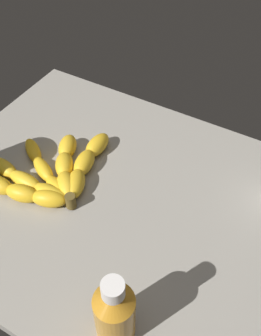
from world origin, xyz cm
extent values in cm
cube|color=gray|center=(0.00, 0.00, -1.59)|extent=(82.46, 59.30, 3.18)
ellipsoid|color=gold|center=(11.27, 2.16, 1.80)|extent=(6.11, 7.99, 3.60)
ellipsoid|color=gold|center=(12.95, -3.28, 1.80)|extent=(4.92, 7.72, 3.60)
ellipsoid|color=gold|center=(13.49, -8.95, 1.80)|extent=(3.66, 7.19, 3.60)
ellipsoid|color=gold|center=(12.60, 3.32, 1.83)|extent=(7.37, 7.23, 3.66)
ellipsoid|color=gold|center=(16.08, -0.69, 1.83)|extent=(6.83, 7.56, 3.66)
ellipsoid|color=gold|center=(18.67, -5.32, 1.83)|extent=(6.00, 7.57, 3.66)
ellipsoid|color=gold|center=(13.82, 4.57, 1.41)|extent=(8.12, 5.31, 2.81)
ellipsoid|color=gold|center=(19.37, 2.09, 1.41)|extent=(8.06, 6.03, 2.81)
ellipsoid|color=gold|center=(24.58, -1.06, 1.41)|extent=(7.87, 6.65, 2.81)
ellipsoid|color=yellow|center=(14.16, 6.42, 1.58)|extent=(7.91, 3.58, 3.17)
ellipsoid|color=yellow|center=(20.35, 6.44, 1.58)|extent=(7.89, 3.53, 3.17)
ellipsoid|color=yellow|center=(26.52, 5.84, 1.58)|extent=(8.14, 4.27, 3.17)
ellipsoid|color=gold|center=(13.53, 7.68, 1.71)|extent=(7.63, 5.64, 3.42)
ellipsoid|color=gold|center=(18.79, 9.20, 1.71)|extent=(7.41, 4.72, 3.42)
cylinder|color=brown|center=(9.56, 6.17, 1.80)|extent=(2.00, 2.00, 3.00)
cylinder|color=orange|center=(-9.66, 21.60, 5.13)|extent=(5.84, 5.84, 10.25)
cone|color=orange|center=(-9.66, 21.60, 11.42)|extent=(5.84, 5.84, 2.33)
cylinder|color=white|center=(-9.66, 21.60, 13.80)|extent=(3.10, 3.10, 2.44)
camera|label=1|loc=(-21.89, 38.60, 58.74)|focal=40.93mm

